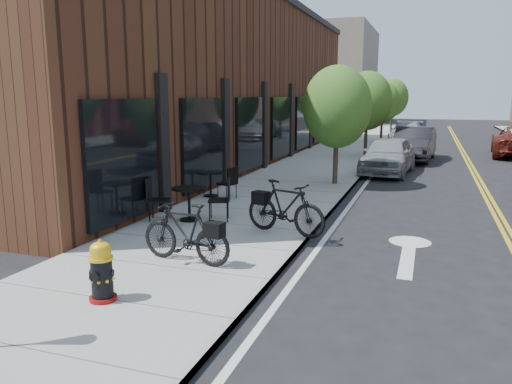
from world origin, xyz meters
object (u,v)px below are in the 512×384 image
at_px(bicycle_right, 285,208).
at_px(parked_car_b, 414,144).
at_px(bistro_set_b, 189,199).
at_px(fire_hydrant, 102,272).
at_px(bistro_set_c, 211,181).
at_px(parked_car_c, 407,133).
at_px(bicycle_left, 185,233).
at_px(parked_car_a, 388,155).

height_order(bicycle_right, parked_car_b, parked_car_b).
xyz_separation_m(bicycle_right, bistro_set_b, (-2.42, 0.40, -0.06)).
bearing_deg(fire_hydrant, bicycle_right, 52.38).
bearing_deg(bistro_set_c, parked_car_c, 95.17).
xyz_separation_m(bistro_set_c, parked_car_c, (4.52, 19.51, 0.11)).
xyz_separation_m(fire_hydrant, parked_car_c, (2.91, 26.80, 0.14)).
distance_m(bicycle_right, bistro_set_c, 4.42).
relative_size(bicycle_left, bicycle_right, 0.94).
relative_size(fire_hydrant, bistro_set_c, 0.52).
relative_size(fire_hydrant, parked_car_b, 0.19).
bearing_deg(parked_car_b, bistro_set_b, -102.83).
xyz_separation_m(bicycle_left, parked_car_c, (2.55, 24.94, 0.03)).
relative_size(bicycle_left, parked_car_a, 0.42).
bearing_deg(parked_car_b, fire_hydrant, -95.95).
bearing_deg(bicycle_left, parked_car_a, 176.60).
xyz_separation_m(bistro_set_c, parked_car_b, (5.20, 11.27, 0.19)).
relative_size(bicycle_right, bistro_set_c, 1.09).
xyz_separation_m(fire_hydrant, parked_car_a, (2.79, 14.08, 0.18)).
bearing_deg(parked_car_b, parked_car_c, 99.72).
distance_m(bistro_set_b, parked_car_a, 10.23).
bearing_deg(bistro_set_c, parked_car_a, 75.27).
distance_m(fire_hydrant, parked_car_a, 14.35).
distance_m(bistro_set_c, parked_car_c, 20.03).
bearing_deg(bistro_set_b, bicycle_right, -28.80).
bearing_deg(fire_hydrant, parked_car_c, 66.06).
height_order(parked_car_b, parked_car_c, parked_car_b).
bearing_deg(bicycle_right, bicycle_left, 170.48).
relative_size(bistro_set_c, parked_car_a, 0.41).
relative_size(fire_hydrant, bicycle_right, 0.47).
distance_m(fire_hydrant, bistro_set_b, 4.64).
relative_size(bistro_set_c, parked_car_b, 0.37).
bearing_deg(fire_hydrant, bistro_set_b, 83.64).
distance_m(parked_car_a, parked_car_c, 12.72).
height_order(bicycle_right, parked_car_a, parked_car_a).
relative_size(bicycle_right, parked_car_b, 0.40).
bearing_deg(parked_car_c, bistro_set_c, -100.74).
relative_size(bistro_set_b, parked_car_a, 0.45).
bearing_deg(bistro_set_c, bicycle_left, -51.81).
height_order(bistro_set_b, parked_car_b, parked_car_b).
xyz_separation_m(bicycle_right, parked_car_b, (2.09, 14.41, 0.08)).
height_order(bicycle_left, parked_car_b, parked_car_b).
relative_size(bistro_set_b, bistro_set_c, 1.10).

